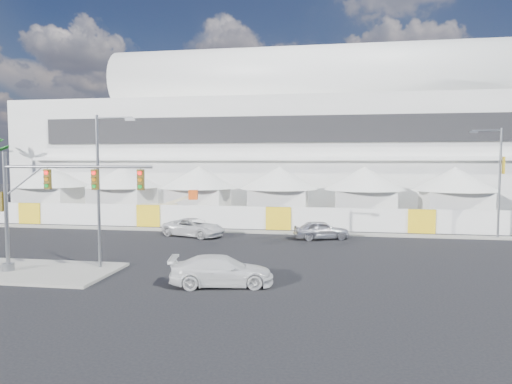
% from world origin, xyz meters
% --- Properties ---
extents(ground, '(160.00, 160.00, 0.00)m').
position_xyz_m(ground, '(0.00, 0.00, 0.00)').
color(ground, black).
rests_on(ground, ground).
extents(median_island, '(10.00, 5.00, 0.15)m').
position_xyz_m(median_island, '(-6.00, -3.00, 0.07)').
color(median_island, gray).
rests_on(median_island, ground).
extents(far_curb, '(80.00, 1.20, 0.12)m').
position_xyz_m(far_curb, '(20.00, 12.50, 0.06)').
color(far_curb, gray).
rests_on(far_curb, ground).
extents(stadium, '(80.00, 24.80, 21.98)m').
position_xyz_m(stadium, '(8.71, 41.50, 9.45)').
color(stadium, silver).
rests_on(stadium, ground).
extents(tent_row, '(53.40, 8.40, 5.40)m').
position_xyz_m(tent_row, '(0.50, 24.00, 3.15)').
color(tent_row, white).
rests_on(tent_row, ground).
extents(hoarding_fence, '(70.00, 0.25, 2.00)m').
position_xyz_m(hoarding_fence, '(6.00, 14.50, 1.00)').
color(hoarding_fence, white).
rests_on(hoarding_fence, ground).
extents(sedan_silver, '(2.79, 4.54, 1.44)m').
position_xyz_m(sedan_silver, '(9.82, 10.13, 0.72)').
color(sedan_silver, '#B8B8BD').
rests_on(sedan_silver, ground).
extents(pickup_curb, '(3.97, 5.63, 1.43)m').
position_xyz_m(pickup_curb, '(-0.28, 9.83, 0.71)').
color(pickup_curb, silver).
rests_on(pickup_curb, ground).
extents(pickup_near, '(2.97, 5.31, 1.45)m').
position_xyz_m(pickup_near, '(5.28, -3.79, 0.73)').
color(pickup_near, silver).
rests_on(pickup_near, ground).
extents(traffic_mast, '(8.59, 0.62, 6.39)m').
position_xyz_m(traffic_mast, '(-4.65, -3.29, 3.75)').
color(traffic_mast, slate).
rests_on(traffic_mast, median_island).
extents(streetlight_median, '(2.32, 0.23, 8.40)m').
position_xyz_m(streetlight_median, '(-1.93, -1.75, 4.97)').
color(streetlight_median, slate).
rests_on(streetlight_median, median_island).
extents(streetlight_curb, '(2.53, 0.57, 8.54)m').
position_xyz_m(streetlight_curb, '(23.12, 12.50, 4.96)').
color(streetlight_curb, slate).
rests_on(streetlight_curb, ground).
extents(boom_lift, '(6.51, 1.93, 3.25)m').
position_xyz_m(boom_lift, '(-6.09, 16.04, 0.87)').
color(boom_lift, '#EA5216').
rests_on(boom_lift, ground).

